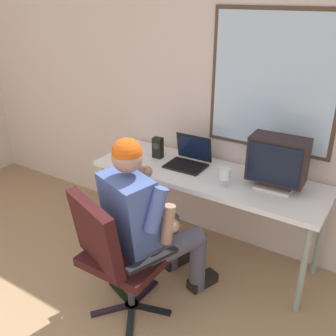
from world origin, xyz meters
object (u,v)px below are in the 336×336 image
at_px(person_seated, 147,219).
at_px(wine_glass, 225,175).
at_px(desk, 207,181).
at_px(desk_speaker, 158,148).
at_px(office_chair, 115,249).
at_px(crt_monitor, 278,160).
at_px(laptop, 189,157).

bearing_deg(person_seated, wine_glass, 60.73).
distance_m(desk, desk_speaker, 0.53).
height_order(desk, wine_glass, wine_glass).
height_order(desk, person_seated, person_seated).
distance_m(office_chair, person_seated, 0.29).
bearing_deg(person_seated, office_chair, -107.80).
xyz_separation_m(wine_glass, desk_speaker, (-0.71, 0.19, -0.01)).
bearing_deg(person_seated, crt_monitor, 49.66).
bearing_deg(laptop, office_chair, -88.48).
height_order(office_chair, laptop, laptop).
relative_size(desk, person_seated, 1.45).
relative_size(crt_monitor, wine_glass, 2.76).
bearing_deg(desk, crt_monitor, 5.77).
height_order(laptop, wine_glass, laptop).
distance_m(crt_monitor, desk_speaker, 1.03).
xyz_separation_m(desk, person_seated, (-0.10, -0.68, -0.03)).
height_order(person_seated, desk_speaker, person_seated).
bearing_deg(laptop, crt_monitor, -1.92).
height_order(person_seated, laptop, person_seated).
relative_size(person_seated, desk_speaker, 7.12).
relative_size(office_chair, laptop, 2.96).
height_order(office_chair, wine_glass, office_chair).
bearing_deg(crt_monitor, office_chair, -125.50).
height_order(office_chair, desk_speaker, office_chair).
xyz_separation_m(crt_monitor, laptop, (-0.73, 0.02, -0.15)).
relative_size(crt_monitor, laptop, 1.29).
height_order(person_seated, crt_monitor, person_seated).
bearing_deg(office_chair, laptop, 91.52).
height_order(person_seated, wine_glass, person_seated).
xyz_separation_m(desk, crt_monitor, (0.52, 0.05, 0.28)).
bearing_deg(laptop, desk, -20.09).
relative_size(desk, desk_speaker, 10.30).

